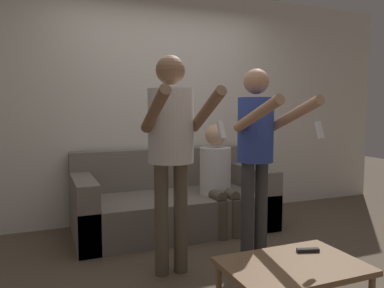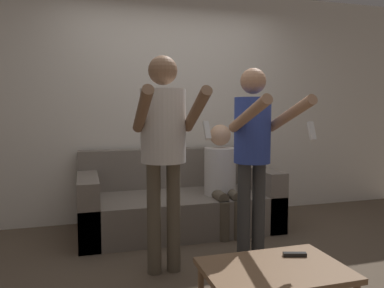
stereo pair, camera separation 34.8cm
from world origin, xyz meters
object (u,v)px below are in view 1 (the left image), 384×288
at_px(couch, 173,204).
at_px(person_standing_right, 257,143).
at_px(remote_on_table, 308,250).
at_px(person_seated, 217,173).
at_px(person_standing_left, 171,138).
at_px(coffee_table, 293,269).

relative_size(couch, person_standing_right, 1.28).
bearing_deg(person_standing_right, remote_on_table, -93.88).
bearing_deg(person_seated, remote_on_table, -93.18).
relative_size(person_seated, remote_on_table, 7.38).
bearing_deg(person_standing_left, coffee_table, -60.14).
bearing_deg(remote_on_table, couch, 100.30).
bearing_deg(coffee_table, person_standing_right, 73.11).
xyz_separation_m(couch, person_seated, (0.41, -0.24, 0.35)).
xyz_separation_m(couch, remote_on_table, (0.33, -1.80, 0.08)).
distance_m(couch, remote_on_table, 1.83).
distance_m(person_standing_left, coffee_table, 1.26).
xyz_separation_m(person_standing_left, coffee_table, (0.50, -0.86, -0.77)).
xyz_separation_m(couch, person_standing_left, (-0.38, -1.06, 0.80)).
bearing_deg(couch, person_standing_right, -70.55).
height_order(person_standing_right, remote_on_table, person_standing_right).
height_order(person_seated, remote_on_table, person_seated).
xyz_separation_m(person_standing_left, person_standing_right, (0.75, -0.01, -0.06)).
distance_m(person_standing_right, person_seated, 0.92).
distance_m(person_seated, coffee_table, 1.74).
xyz_separation_m(person_standing_right, remote_on_table, (-0.05, -0.73, -0.66)).
relative_size(couch, remote_on_table, 13.50).
height_order(person_standing_left, person_seated, person_standing_left).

